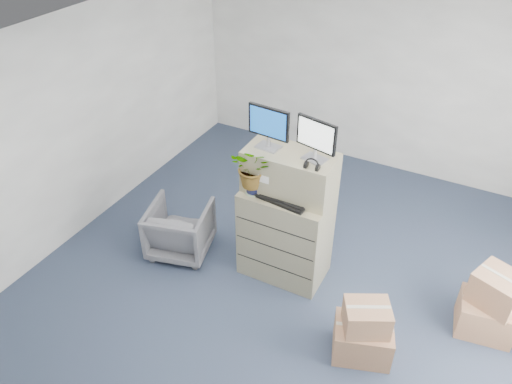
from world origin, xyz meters
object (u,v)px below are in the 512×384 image
water_bottle (295,184)px  office_chair (180,227)px  keyboard (283,199)px  filing_cabinet_lower (285,234)px  monitor_right (316,138)px  potted_plant (254,172)px  monitor_left (269,126)px

water_bottle → office_chair: bearing=-167.3°
keyboard → water_bottle: 0.21m
keyboard → office_chair: keyboard is taller
filing_cabinet_lower → monitor_right: (0.27, 0.05, 1.32)m
potted_plant → monitor_right: bearing=17.2°
water_bottle → office_chair: water_bottle is taller
monitor_right → office_chair: (-1.59, -0.32, -1.52)m
monitor_right → office_chair: bearing=-154.9°
filing_cabinet_lower → monitor_left: 1.36m
monitor_right → keyboard: 0.80m
water_bottle → potted_plant: 0.47m
keyboard → water_bottle: (0.07, 0.17, 0.11)m
filing_cabinet_lower → keyboard: size_ratio=1.96×
keyboard → office_chair: bearing=-167.1°
potted_plant → office_chair: 1.44m
monitor_left → water_bottle: (0.34, -0.00, -0.63)m
filing_cabinet_lower → monitor_right: size_ratio=2.52×
monitor_right → keyboard: bearing=-131.8°
water_bottle → filing_cabinet_lower: bearing=-153.4°
keyboard → water_bottle: bearing=75.4°
potted_plant → monitor_left: bearing=67.6°
filing_cabinet_lower → monitor_left: bearing=170.2°
water_bottle → potted_plant: potted_plant is taller
monitor_left → potted_plant: monitor_left is taller
filing_cabinet_lower → water_bottle: bearing=26.2°
monitor_left → water_bottle: size_ratio=1.84×
monitor_left → keyboard: bearing=-27.5°
water_bottle → potted_plant: bearing=-156.6°
potted_plant → office_chair: size_ratio=0.74×
filing_cabinet_lower → water_bottle: size_ratio=4.45×
filing_cabinet_lower → keyboard: keyboard is taller
water_bottle → office_chair: (-1.39, -0.32, -0.90)m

